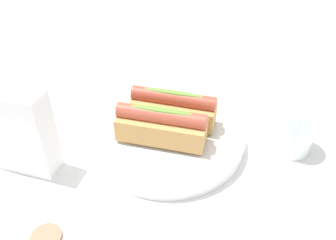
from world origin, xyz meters
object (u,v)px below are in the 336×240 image
Objects in this scene: serving_bowl at (168,136)px; water_glass at (294,131)px; hotdog_front at (173,108)px; napkin_box at (19,131)px; hotdog_back at (162,126)px.

serving_bowl is 3.04× the size of water_glass.
serving_bowl is 0.22m from water_glass.
hotdog_front is 0.26m from napkin_box.
napkin_box is at bearing 25.09° from serving_bowl.
napkin_box is (0.22, 0.08, 0.01)m from hotdog_back.
serving_bowl is 1.83× the size of napkin_box.
hotdog_back is at bearing 81.31° from serving_bowl.
water_glass reaches higher than serving_bowl.
water_glass is (-0.22, -0.06, -0.02)m from hotdog_back.
hotdog_back is 0.23m from napkin_box.
hotdog_front is 0.06m from hotdog_back.
serving_bowl is 0.05m from hotdog_back.
serving_bowl is at bearing -149.79° from napkin_box.
water_glass is 0.46m from napkin_box.
water_glass is at bearing -164.95° from hotdog_back.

